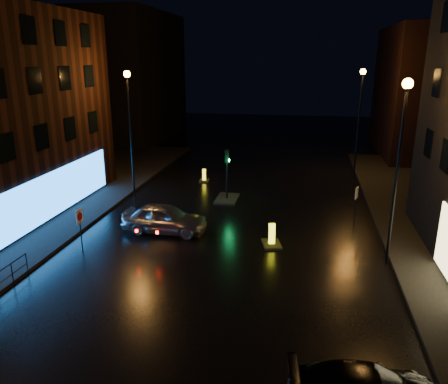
{
  "coord_description": "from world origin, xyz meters",
  "views": [
    {
      "loc": [
        3.78,
        -13.53,
        9.18
      ],
      "look_at": [
        -0.04,
        6.76,
        2.8
      ],
      "focal_mm": 35.0,
      "sensor_mm": 36.0,
      "label": 1
    }
  ],
  "objects_px": {
    "silver_hatchback": "(165,218)",
    "bollard_far": "(204,178)",
    "traffic_signal": "(227,192)",
    "bollard_near": "(272,241)",
    "road_sign_right": "(356,196)",
    "road_sign_left": "(80,220)"
  },
  "relations": [
    {
      "from": "traffic_signal",
      "to": "silver_hatchback",
      "type": "bearing_deg",
      "value": -110.52
    },
    {
      "from": "bollard_near",
      "to": "road_sign_right",
      "type": "relative_size",
      "value": 0.73
    },
    {
      "from": "silver_hatchback",
      "to": "road_sign_right",
      "type": "bearing_deg",
      "value": -68.93
    },
    {
      "from": "bollard_near",
      "to": "road_sign_right",
      "type": "xyz_separation_m",
      "value": [
        4.49,
        4.38,
        1.29
      ]
    },
    {
      "from": "traffic_signal",
      "to": "bollard_far",
      "type": "height_order",
      "value": "traffic_signal"
    },
    {
      "from": "bollard_far",
      "to": "road_sign_right",
      "type": "xyz_separation_m",
      "value": [
        10.61,
        -6.76,
        1.33
      ]
    },
    {
      "from": "bollard_far",
      "to": "traffic_signal",
      "type": "bearing_deg",
      "value": -64.91
    },
    {
      "from": "road_sign_left",
      "to": "silver_hatchback",
      "type": "bearing_deg",
      "value": 46.3
    },
    {
      "from": "silver_hatchback",
      "to": "bollard_far",
      "type": "bearing_deg",
      "value": 2.9
    },
    {
      "from": "bollard_far",
      "to": "bollard_near",
      "type": "bearing_deg",
      "value": -67.4
    },
    {
      "from": "road_sign_left",
      "to": "road_sign_right",
      "type": "relative_size",
      "value": 1.04
    },
    {
      "from": "silver_hatchback",
      "to": "traffic_signal",
      "type": "bearing_deg",
      "value": -18.89
    },
    {
      "from": "silver_hatchback",
      "to": "bollard_near",
      "type": "xyz_separation_m",
      "value": [
        5.9,
        -0.72,
        -0.53
      ]
    },
    {
      "from": "traffic_signal",
      "to": "road_sign_left",
      "type": "xyz_separation_m",
      "value": [
        -5.62,
        -9.29,
        1.1
      ]
    },
    {
      "from": "traffic_signal",
      "to": "bollard_near",
      "type": "xyz_separation_m",
      "value": [
        3.57,
        -6.93,
        -0.25
      ]
    },
    {
      "from": "silver_hatchback",
      "to": "road_sign_left",
      "type": "distance_m",
      "value": 4.58
    },
    {
      "from": "traffic_signal",
      "to": "road_sign_right",
      "type": "relative_size",
      "value": 1.67
    },
    {
      "from": "traffic_signal",
      "to": "road_sign_right",
      "type": "height_order",
      "value": "traffic_signal"
    },
    {
      "from": "traffic_signal",
      "to": "road_sign_right",
      "type": "xyz_separation_m",
      "value": [
        8.06,
        -2.55,
        1.04
      ]
    },
    {
      "from": "road_sign_left",
      "to": "road_sign_right",
      "type": "xyz_separation_m",
      "value": [
        13.67,
        6.74,
        -0.06
      ]
    },
    {
      "from": "silver_hatchback",
      "to": "bollard_near",
      "type": "height_order",
      "value": "silver_hatchback"
    },
    {
      "from": "silver_hatchback",
      "to": "bollard_far",
      "type": "xyz_separation_m",
      "value": [
        -0.23,
        10.42,
        -0.58
      ]
    }
  ]
}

